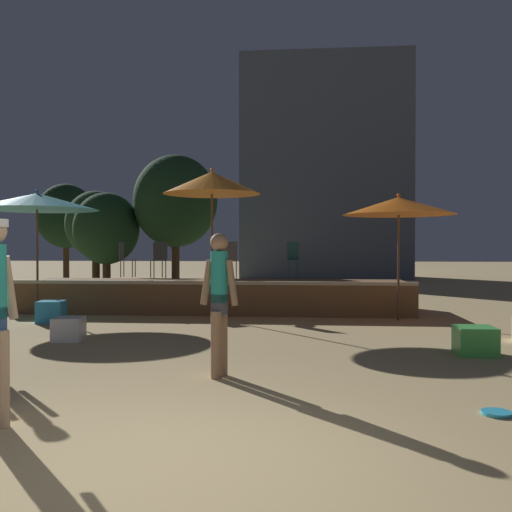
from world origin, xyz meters
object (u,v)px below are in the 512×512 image
at_px(patio_umbrella_1, 399,206).
at_px(background_tree_3, 66,216).
at_px(background_tree_1, 175,201).
at_px(person_0, 219,299).
at_px(background_tree_2, 106,229).
at_px(bistro_chair_1, 295,256).
at_px(patio_umbrella_2, 37,202).
at_px(cube_seat_3, 475,341).
at_px(cube_seat_1, 51,312).
at_px(cube_seat_0, 69,329).
at_px(frisbee_disc, 497,413).
at_px(bistro_chair_3, 231,257).
at_px(bistro_chair_0, 159,256).
at_px(bistro_chair_2, 125,256).
at_px(background_tree_0, 96,224).
at_px(patio_umbrella_0, 212,183).

bearing_deg(patio_umbrella_1, background_tree_3, 134.88).
bearing_deg(background_tree_1, patio_umbrella_1, -47.68).
relative_size(patio_umbrella_1, person_0, 1.57).
height_order(background_tree_2, background_tree_3, background_tree_3).
height_order(bistro_chair_1, background_tree_3, background_tree_3).
xyz_separation_m(patio_umbrella_2, cube_seat_3, (8.71, -4.25, -2.43)).
bearing_deg(cube_seat_1, background_tree_3, 112.51).
relative_size(cube_seat_0, frisbee_disc, 1.89).
xyz_separation_m(person_0, background_tree_1, (-3.56, 12.86, 2.23)).
bearing_deg(background_tree_1, frisbee_disc, -65.76).
bearing_deg(person_0, bistro_chair_1, -168.92).
relative_size(cube_seat_0, cube_seat_1, 0.89).
relative_size(person_0, bistro_chair_3, 1.93).
xyz_separation_m(bistro_chair_3, frisbee_disc, (3.55, -7.77, -1.33)).
relative_size(patio_umbrella_2, cube_seat_0, 5.55).
distance_m(bistro_chair_1, background_tree_1, 7.12).
xyz_separation_m(patio_umbrella_1, cube_seat_3, (0.49, -3.92, -2.24)).
distance_m(bistro_chair_0, background_tree_2, 6.55).
relative_size(cube_seat_0, person_0, 0.30).
relative_size(bistro_chair_2, background_tree_1, 0.19).
height_order(cube_seat_3, bistro_chair_1, bistro_chair_1).
height_order(bistro_chair_2, bistro_chair_3, same).
height_order(bistro_chair_1, background_tree_0, background_tree_0).
bearing_deg(background_tree_0, background_tree_2, -51.85).
distance_m(patio_umbrella_1, background_tree_0, 12.53).
height_order(patio_umbrella_0, cube_seat_1, patio_umbrella_0).
distance_m(background_tree_1, background_tree_2, 2.60).
bearing_deg(cube_seat_1, patio_umbrella_2, 125.29).
bearing_deg(bistro_chair_0, patio_umbrella_0, 106.05).
bearing_deg(bistro_chair_2, person_0, -157.23).
xyz_separation_m(cube_seat_0, person_0, (2.93, -2.42, 0.75)).
distance_m(bistro_chair_1, frisbee_disc, 9.13).
height_order(person_0, background_tree_1, background_tree_1).
xyz_separation_m(patio_umbrella_2, frisbee_disc, (8.04, -7.29, -2.61)).
relative_size(cube_seat_1, bistro_chair_3, 0.65).
xyz_separation_m(person_0, bistro_chair_2, (-3.64, 7.51, 0.40)).
bearing_deg(background_tree_3, bistro_chair_3, -52.75).
distance_m(patio_umbrella_2, background_tree_3, 13.81).
height_order(cube_seat_3, background_tree_2, background_tree_2).
distance_m(patio_umbrella_1, patio_umbrella_2, 8.23).
relative_size(patio_umbrella_0, background_tree_1, 0.69).
relative_size(patio_umbrella_1, bistro_chair_2, 3.02).
relative_size(cube_seat_1, background_tree_0, 0.16).
relative_size(patio_umbrella_0, background_tree_2, 0.95).
bearing_deg(background_tree_3, bistro_chair_1, -46.24).
height_order(cube_seat_1, cube_seat_3, cube_seat_1).
height_order(bistro_chair_3, frisbee_disc, bistro_chair_3).
bearing_deg(person_0, bistro_chair_2, -137.44).
xyz_separation_m(patio_umbrella_1, patio_umbrella_2, (-8.22, 0.33, 0.19)).
distance_m(bistro_chair_3, frisbee_disc, 8.64).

